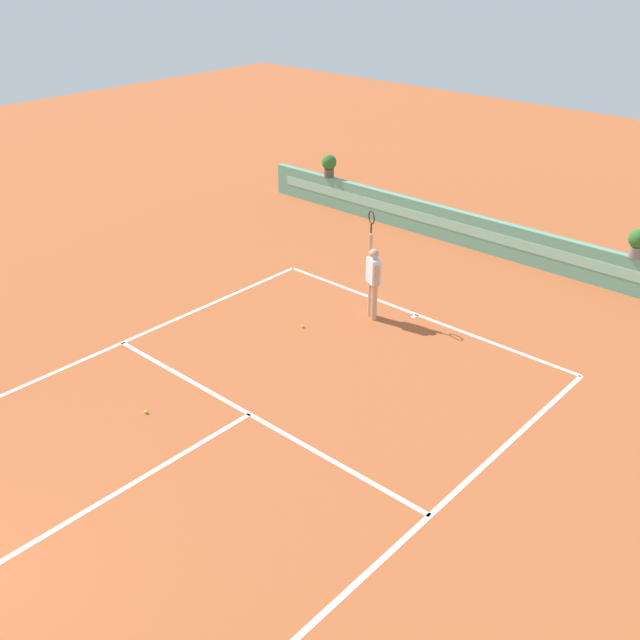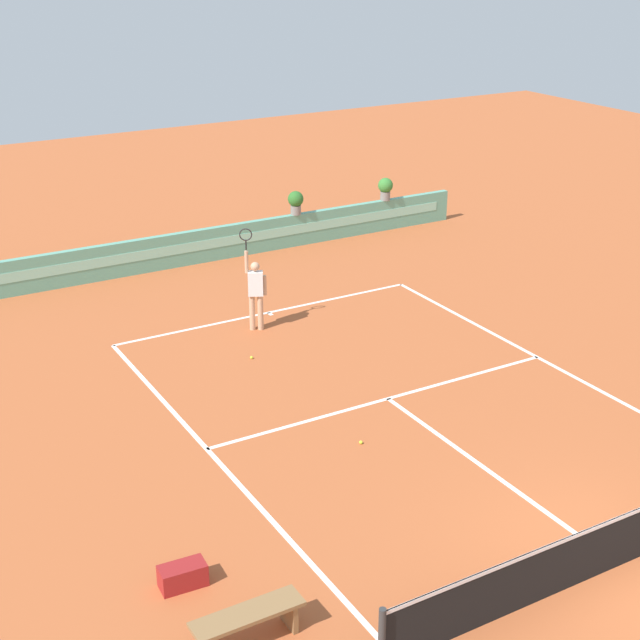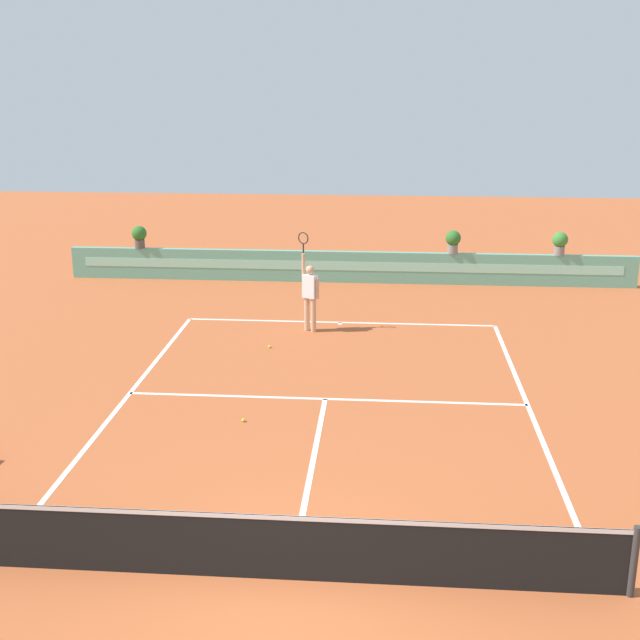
# 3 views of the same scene
# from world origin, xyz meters

# --- Properties ---
(ground_plane) EXTENTS (60.00, 60.00, 0.00)m
(ground_plane) POSITION_xyz_m (0.00, 6.00, 0.00)
(ground_plane) COLOR #B2562D
(court_lines) EXTENTS (8.32, 11.94, 0.01)m
(court_lines) POSITION_xyz_m (0.00, 6.72, 0.00)
(court_lines) COLOR white
(court_lines) RESTS_ON ground
(net) EXTENTS (8.92, 0.10, 1.00)m
(net) POSITION_xyz_m (0.00, 0.00, 0.51)
(net) COLOR #333333
(net) RESTS_ON ground
(back_wall_barrier) EXTENTS (18.00, 0.21, 1.00)m
(back_wall_barrier) POSITION_xyz_m (0.00, 16.39, 0.50)
(back_wall_barrier) COLOR #60A88E
(back_wall_barrier) RESTS_ON ground
(tennis_player) EXTENTS (0.56, 0.36, 2.58)m
(tennis_player) POSITION_xyz_m (-0.74, 11.08, 1.05)
(tennis_player) COLOR tan
(tennis_player) RESTS_ON ground
(tennis_ball_near_baseline) EXTENTS (0.07, 0.07, 0.07)m
(tennis_ball_near_baseline) POSITION_xyz_m (-1.60, 9.60, 0.03)
(tennis_ball_near_baseline) COLOR #CCE033
(tennis_ball_near_baseline) RESTS_ON ground
(tennis_ball_mid_court) EXTENTS (0.07, 0.07, 0.07)m
(tennis_ball_mid_court) POSITION_xyz_m (-1.49, 5.11, 0.03)
(tennis_ball_mid_court) COLOR #CCE033
(tennis_ball_mid_court) RESTS_ON ground
(potted_plant_far_right) EXTENTS (0.48, 0.48, 0.72)m
(potted_plant_far_right) POSITION_xyz_m (6.55, 16.39, 1.41)
(potted_plant_far_right) COLOR gray
(potted_plant_far_right) RESTS_ON back_wall_barrier
(potted_plant_far_left) EXTENTS (0.48, 0.48, 0.72)m
(potted_plant_far_left) POSITION_xyz_m (-6.75, 16.39, 1.41)
(potted_plant_far_left) COLOR #514C47
(potted_plant_far_left) RESTS_ON back_wall_barrier
(potted_plant_right) EXTENTS (0.48, 0.48, 0.72)m
(potted_plant_right) POSITION_xyz_m (3.27, 16.39, 1.41)
(potted_plant_right) COLOR gray
(potted_plant_right) RESTS_ON back_wall_barrier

